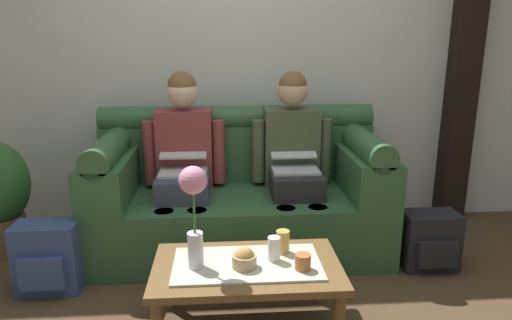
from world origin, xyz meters
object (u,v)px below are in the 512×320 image
at_px(person_right, 293,155).
at_px(backpack_left, 48,258).
at_px(person_left, 184,157).
at_px(backpack_right, 430,241).
at_px(couch, 239,195).
at_px(cup_near_right, 274,249).
at_px(flower_vase, 194,202).
at_px(cup_near_left, 283,242).
at_px(snack_bowl, 244,259).
at_px(coffee_table, 247,273).
at_px(cup_far_center, 303,262).

bearing_deg(person_right, backpack_left, -160.40).
relative_size(person_left, person_right, 1.00).
distance_m(person_left, backpack_right, 1.70).
height_order(couch, person_left, person_left).
height_order(couch, backpack_right, couch).
height_order(backpack_left, backpack_right, backpack_left).
bearing_deg(cup_near_right, flower_vase, -173.66).
relative_size(couch, backpack_left, 4.70).
distance_m(cup_near_left, cup_near_right, 0.10).
relative_size(flower_vase, snack_bowl, 4.22).
bearing_deg(couch, snack_bowl, -90.86).
bearing_deg(flower_vase, cup_near_right, 6.34).
height_order(coffee_table, cup_far_center, cup_far_center).
height_order(coffee_table, backpack_right, same).
distance_m(couch, backpack_right, 1.29).
height_order(cup_near_left, backpack_left, cup_near_left).
xyz_separation_m(person_right, snack_bowl, (-0.39, -1.03, -0.25)).
bearing_deg(snack_bowl, flower_vase, 175.92).
xyz_separation_m(snack_bowl, backpack_left, (-1.12, 0.49, -0.21)).
distance_m(couch, flower_vase, 1.10).
relative_size(flower_vase, backpack_right, 1.37).
distance_m(person_left, backpack_left, 1.03).
bearing_deg(person_left, backpack_right, -15.13).
bearing_deg(person_left, coffee_table, -69.22).
xyz_separation_m(coffee_table, backpack_left, (-1.13, 0.45, -0.11)).
xyz_separation_m(person_right, flower_vase, (-0.62, -1.01, 0.05)).
xyz_separation_m(cup_near_right, backpack_left, (-1.27, 0.43, -0.23)).
bearing_deg(cup_far_center, flower_vase, 173.57).
xyz_separation_m(coffee_table, cup_near_left, (0.19, 0.10, 0.11)).
bearing_deg(couch, cup_near_left, -77.90).
bearing_deg(person_left, flower_vase, -82.90).
bearing_deg(cup_near_right, snack_bowl, -158.54).
bearing_deg(backpack_right, person_left, 164.87).
relative_size(coffee_table, backpack_left, 2.23).
bearing_deg(cup_far_center, backpack_left, 159.07).
xyz_separation_m(person_right, cup_near_right, (-0.24, -0.97, -0.23)).
xyz_separation_m(flower_vase, cup_near_right, (0.38, 0.04, -0.27)).
height_order(person_left, backpack_left, person_left).
xyz_separation_m(cup_near_right, cup_far_center, (0.13, -0.10, -0.02)).
height_order(couch, person_right, person_right).
bearing_deg(backpack_left, flower_vase, -28.31).
height_order(person_right, cup_far_center, person_right).
distance_m(cup_far_center, backpack_right, 1.16).
relative_size(coffee_table, cup_near_left, 7.82).
relative_size(flower_vase, backpack_left, 1.22).
height_order(cup_near_right, cup_far_center, cup_near_right).
xyz_separation_m(cup_near_left, backpack_left, (-1.32, 0.35, -0.22)).
relative_size(couch, cup_far_center, 25.55).
bearing_deg(couch, cup_far_center, -76.22).
xyz_separation_m(coffee_table, cup_near_right, (0.14, 0.02, 0.12)).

